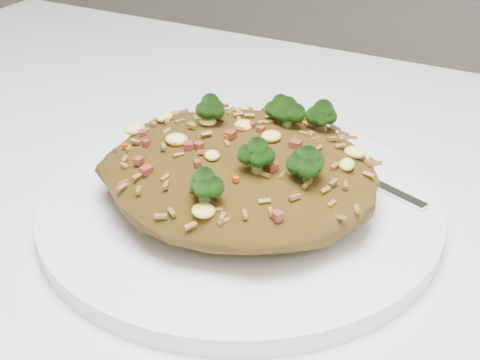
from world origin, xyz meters
TOP-DOWN VIEW (x-y plane):
  - plate at (-0.07, 0.04)m, footprint 0.28×0.28m
  - fried_rice at (-0.07, 0.04)m, footprint 0.19×0.18m
  - fork at (-0.02, 0.11)m, footprint 0.16×0.07m

SIDE VIEW (x-z plane):
  - plate at x=-0.07m, z-range 0.75..0.76m
  - fork at x=-0.02m, z-range 0.76..0.77m
  - fried_rice at x=-0.07m, z-range 0.76..0.83m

